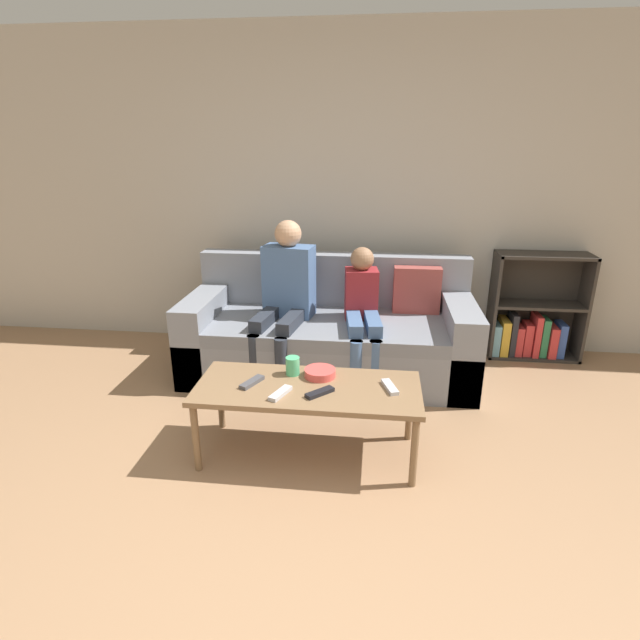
{
  "coord_description": "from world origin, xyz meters",
  "views": [
    {
      "loc": [
        0.3,
        -1.41,
        1.73
      ],
      "look_at": [
        -0.05,
        1.59,
        0.63
      ],
      "focal_mm": 28.0,
      "sensor_mm": 36.0,
      "label": 1
    }
  ],
  "objects_px": {
    "tv_remote_2": "(320,393)",
    "snack_bowl": "(319,373)",
    "tv_remote_1": "(390,387)",
    "cup_near": "(293,366)",
    "person_child": "(362,309)",
    "coffee_table": "(308,393)",
    "couch": "(330,336)",
    "bookshelf": "(531,318)",
    "person_adult": "(285,289)",
    "tv_remote_0": "(252,382)",
    "tv_remote_3": "(280,393)"
  },
  "relations": [
    {
      "from": "person_child",
      "to": "tv_remote_3",
      "type": "xyz_separation_m",
      "value": [
        -0.4,
        -1.12,
        -0.12
      ]
    },
    {
      "from": "cup_near",
      "to": "coffee_table",
      "type": "bearing_deg",
      "value": -52.2
    },
    {
      "from": "cup_near",
      "to": "person_adult",
      "type": "bearing_deg",
      "value": 102.69
    },
    {
      "from": "tv_remote_0",
      "to": "tv_remote_3",
      "type": "distance_m",
      "value": 0.21
    },
    {
      "from": "snack_bowl",
      "to": "person_child",
      "type": "bearing_deg",
      "value": 76.22
    },
    {
      "from": "tv_remote_0",
      "to": "person_adult",
      "type": "bearing_deg",
      "value": 115.21
    },
    {
      "from": "bookshelf",
      "to": "snack_bowl",
      "type": "relative_size",
      "value": 4.85
    },
    {
      "from": "tv_remote_2",
      "to": "snack_bowl",
      "type": "relative_size",
      "value": 0.86
    },
    {
      "from": "coffee_table",
      "to": "tv_remote_3",
      "type": "xyz_separation_m",
      "value": [
        -0.13,
        -0.12,
        0.05
      ]
    },
    {
      "from": "person_child",
      "to": "tv_remote_3",
      "type": "distance_m",
      "value": 1.2
    },
    {
      "from": "bookshelf",
      "to": "tv_remote_0",
      "type": "relative_size",
      "value": 5.05
    },
    {
      "from": "bookshelf",
      "to": "tv_remote_0",
      "type": "height_order",
      "value": "bookshelf"
    },
    {
      "from": "bookshelf",
      "to": "couch",
      "type": "bearing_deg",
      "value": -163.06
    },
    {
      "from": "coffee_table",
      "to": "tv_remote_2",
      "type": "height_order",
      "value": "tv_remote_2"
    },
    {
      "from": "coffee_table",
      "to": "person_child",
      "type": "relative_size",
      "value": 1.26
    },
    {
      "from": "person_adult",
      "to": "coffee_table",
      "type": "bearing_deg",
      "value": -64.3
    },
    {
      "from": "coffee_table",
      "to": "snack_bowl",
      "type": "xyz_separation_m",
      "value": [
        0.05,
        0.13,
        0.06
      ]
    },
    {
      "from": "person_adult",
      "to": "person_child",
      "type": "bearing_deg",
      "value": 4.62
    },
    {
      "from": "tv_remote_3",
      "to": "snack_bowl",
      "type": "bearing_deg",
      "value": 75.97
    },
    {
      "from": "couch",
      "to": "person_adult",
      "type": "height_order",
      "value": "person_adult"
    },
    {
      "from": "tv_remote_0",
      "to": "tv_remote_2",
      "type": "relative_size",
      "value": 1.12
    },
    {
      "from": "person_adult",
      "to": "cup_near",
      "type": "xyz_separation_m",
      "value": [
        0.21,
        -0.91,
        -0.19
      ]
    },
    {
      "from": "cup_near",
      "to": "tv_remote_2",
      "type": "distance_m",
      "value": 0.3
    },
    {
      "from": "couch",
      "to": "tv_remote_2",
      "type": "distance_m",
      "value": 1.24
    },
    {
      "from": "bookshelf",
      "to": "person_adult",
      "type": "height_order",
      "value": "person_adult"
    },
    {
      "from": "tv_remote_2",
      "to": "snack_bowl",
      "type": "bearing_deg",
      "value": 143.12
    },
    {
      "from": "person_adult",
      "to": "cup_near",
      "type": "relative_size",
      "value": 11.06
    },
    {
      "from": "person_child",
      "to": "couch",
      "type": "bearing_deg",
      "value": 144.85
    },
    {
      "from": "couch",
      "to": "person_child",
      "type": "relative_size",
      "value": 2.18
    },
    {
      "from": "bookshelf",
      "to": "tv_remote_0",
      "type": "distance_m",
      "value": 2.57
    },
    {
      "from": "tv_remote_2",
      "to": "snack_bowl",
      "type": "distance_m",
      "value": 0.22
    },
    {
      "from": "person_adult",
      "to": "tv_remote_3",
      "type": "distance_m",
      "value": 1.21
    },
    {
      "from": "coffee_table",
      "to": "couch",
      "type": "bearing_deg",
      "value": 89.11
    },
    {
      "from": "bookshelf",
      "to": "cup_near",
      "type": "xyz_separation_m",
      "value": [
        -1.76,
        -1.5,
        0.16
      ]
    },
    {
      "from": "tv_remote_1",
      "to": "tv_remote_2",
      "type": "height_order",
      "value": "same"
    },
    {
      "from": "cup_near",
      "to": "bookshelf",
      "type": "bearing_deg",
      "value": 40.34
    },
    {
      "from": "bookshelf",
      "to": "tv_remote_2",
      "type": "relative_size",
      "value": 5.67
    },
    {
      "from": "person_adult",
      "to": "person_child",
      "type": "height_order",
      "value": "person_adult"
    },
    {
      "from": "cup_near",
      "to": "tv_remote_2",
      "type": "bearing_deg",
      "value": -50.73
    },
    {
      "from": "tv_remote_0",
      "to": "tv_remote_1",
      "type": "bearing_deg",
      "value": 27.61
    },
    {
      "from": "person_child",
      "to": "snack_bowl",
      "type": "distance_m",
      "value": 0.91
    },
    {
      "from": "bookshelf",
      "to": "coffee_table",
      "type": "relative_size",
      "value": 0.7
    },
    {
      "from": "person_child",
      "to": "cup_near",
      "type": "xyz_separation_m",
      "value": [
        -0.37,
        -0.87,
        -0.08
      ]
    },
    {
      "from": "person_adult",
      "to": "tv_remote_2",
      "type": "xyz_separation_m",
      "value": [
        0.39,
        -1.14,
        -0.23
      ]
    },
    {
      "from": "coffee_table",
      "to": "tv_remote_2",
      "type": "xyz_separation_m",
      "value": [
        0.08,
        -0.09,
        0.05
      ]
    },
    {
      "from": "couch",
      "to": "person_child",
      "type": "bearing_deg",
      "value": -28.33
    },
    {
      "from": "person_adult",
      "to": "tv_remote_2",
      "type": "bearing_deg",
      "value": -61.96
    },
    {
      "from": "tv_remote_0",
      "to": "snack_bowl",
      "type": "height_order",
      "value": "snack_bowl"
    },
    {
      "from": "tv_remote_2",
      "to": "tv_remote_3",
      "type": "distance_m",
      "value": 0.21
    },
    {
      "from": "coffee_table",
      "to": "tv_remote_2",
      "type": "relative_size",
      "value": 8.06
    }
  ]
}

